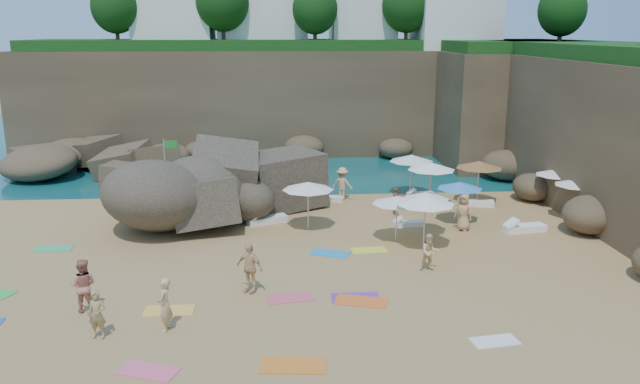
{
  "coord_description": "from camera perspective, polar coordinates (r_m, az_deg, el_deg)",
  "views": [
    {
      "loc": [
        0.01,
        -25.79,
        9.51
      ],
      "look_at": [
        2.0,
        3.0,
        2.0
      ],
      "focal_mm": 35.0,
      "sensor_mm": 36.0,
      "label": 1
    }
  ],
  "objects": [
    {
      "name": "rock_outcrop",
      "position": [
        33.43,
        -8.19,
        -2.09
      ],
      "size": [
        8.95,
        6.82,
        3.51
      ],
      "primitive_type": null,
      "rotation": [
        0.0,
        0.0,
        -0.03
      ],
      "color": "brown",
      "rests_on": "ground"
    },
    {
      "name": "seawater",
      "position": [
        56.59,
        -3.92,
        4.89
      ],
      "size": [
        120.0,
        120.0,
        0.0
      ],
      "primitive_type": "plane",
      "color": "#0C4751",
      "rests_on": "ground"
    },
    {
      "name": "towel_8",
      "position": [
        27.49,
        0.93,
        -5.62
      ],
      "size": [
        1.92,
        1.49,
        0.03
      ],
      "primitive_type": "cube",
      "rotation": [
        0.0,
        0.0,
        -0.42
      ],
      "color": "#258BC8",
      "rests_on": "ground"
    },
    {
      "name": "towel_1",
      "position": [
        19.28,
        -15.4,
        -15.5
      ],
      "size": [
        1.88,
        1.38,
        0.03
      ],
      "primitive_type": "cube",
      "rotation": [
        0.0,
        0.0,
        -0.36
      ],
      "color": "#E95A7B",
      "rests_on": "ground"
    },
    {
      "name": "parasol_9",
      "position": [
        27.81,
        9.61,
        -0.71
      ],
      "size": [
        2.62,
        2.62,
        2.47
      ],
      "color": "silver",
      "rests_on": "ground"
    },
    {
      "name": "lounger_4",
      "position": [
        35.89,
        14.06,
        -0.97
      ],
      "size": [
        2.07,
        1.13,
        0.31
      ],
      "primitive_type": "cube",
      "rotation": [
        0.0,
        0.0,
        -0.25
      ],
      "color": "white",
      "rests_on": "ground"
    },
    {
      "name": "person_lie_1",
      "position": [
        23.72,
        -6.42,
        -8.54
      ],
      "size": [
        1.94,
        2.17,
        0.46
      ],
      "primitive_type": "imported",
      "rotation": [
        0.0,
        0.0,
        -0.57
      ],
      "color": "#E3B981",
      "rests_on": "ground"
    },
    {
      "name": "parasol_2",
      "position": [
        36.85,
        8.36,
        3.08
      ],
      "size": [
        2.6,
        2.6,
        2.46
      ],
      "color": "silver",
      "rests_on": "ground"
    },
    {
      "name": "parasol_7",
      "position": [
        29.79,
        9.65,
        -0.35
      ],
      "size": [
        2.23,
        2.23,
        2.11
      ],
      "color": "silver",
      "rests_on": "ground"
    },
    {
      "name": "clifftop_trees",
      "position": [
        45.59,
        2.14,
        16.78
      ],
      "size": [
        35.6,
        23.82,
        4.4
      ],
      "color": "#11380F",
      "rests_on": "ground"
    },
    {
      "name": "lounger_3",
      "position": [
        31.54,
        8.1,
        -2.88
      ],
      "size": [
        1.58,
        0.61,
        0.24
      ],
      "primitive_type": "cube",
      "rotation": [
        0.0,
        0.0,
        0.06
      ],
      "color": "white",
      "rests_on": "ground"
    },
    {
      "name": "parasol_6",
      "position": [
        35.8,
        14.36,
        2.45
      ],
      "size": [
        2.61,
        2.61,
        2.46
      ],
      "color": "silver",
      "rests_on": "ground"
    },
    {
      "name": "towel_11",
      "position": [
        30.48,
        -23.13,
        -4.79
      ],
      "size": [
        1.61,
        0.83,
        0.03
      ],
      "primitive_type": "cube",
      "rotation": [
        0.0,
        0.0,
        0.02
      ],
      "color": "#34B86C",
      "rests_on": "ground"
    },
    {
      "name": "towel_4",
      "position": [
        22.78,
        -13.63,
        -10.49
      ],
      "size": [
        1.72,
        0.86,
        0.03
      ],
      "primitive_type": "cube",
      "rotation": [
        0.0,
        0.0,
        -0.0
      ],
      "color": "#FBB742",
      "rests_on": "ground"
    },
    {
      "name": "person_stand_6",
      "position": [
        21.1,
        -14.0,
        -9.94
      ],
      "size": [
        0.54,
        0.73,
        1.81
      ],
      "primitive_type": "imported",
      "rotation": [
        0.0,
        0.0,
        4.54
      ],
      "color": "tan",
      "rests_on": "ground"
    },
    {
      "name": "towel_9",
      "position": [
        23.14,
        -2.71,
        -9.65
      ],
      "size": [
        1.77,
        1.09,
        0.03
      ],
      "primitive_type": "cube",
      "rotation": [
        0.0,
        0.0,
        0.17
      ],
      "color": "#DA5565",
      "rests_on": "ground"
    },
    {
      "name": "person_stand_2",
      "position": [
        35.76,
        2.06,
        0.75
      ],
      "size": [
        1.34,
        1.03,
        1.92
      ],
      "primitive_type": "imported",
      "rotation": [
        0.0,
        0.0,
        2.66
      ],
      "color": "#D9AD7B",
      "rests_on": "ground"
    },
    {
      "name": "person_stand_5",
      "position": [
        38.95,
        -13.56,
        1.35
      ],
      "size": [
        1.64,
        1.12,
        1.73
      ],
      "primitive_type": "imported",
      "rotation": [
        0.0,
        0.0,
        0.46
      ],
      "color": "tan",
      "rests_on": "ground"
    },
    {
      "name": "clifftop_buildings",
      "position": [
        51.69,
        -0.7,
        16.51
      ],
      "size": [
        28.48,
        9.48,
        7.0
      ],
      "color": "white",
      "rests_on": "cliff_back"
    },
    {
      "name": "cliff_right",
      "position": [
        39.15,
        25.22,
        5.11
      ],
      "size": [
        8.0,
        30.0,
        8.0
      ],
      "primitive_type": "cube",
      "color": "brown",
      "rests_on": "ground"
    },
    {
      "name": "person_stand_4",
      "position": [
        31.14,
        12.99,
        -1.83
      ],
      "size": [
        1.0,
        0.94,
        1.82
      ],
      "primitive_type": "imported",
      "rotation": [
        0.0,
        0.0,
        -0.68
      ],
      "color": "tan",
      "rests_on": "ground"
    },
    {
      "name": "parasol_11",
      "position": [
        28.67,
        7.04,
        -0.73
      ],
      "size": [
        2.29,
        2.29,
        2.17
      ],
      "color": "silver",
      "rests_on": "ground"
    },
    {
      "name": "cliff_corner",
      "position": [
        49.15,
        16.45,
        7.56
      ],
      "size": [
        10.0,
        12.0,
        8.0
      ],
      "primitive_type": "cube",
      "color": "brown",
      "rests_on": "ground"
    },
    {
      "name": "parasol_1",
      "position": [
        34.7,
        10.15,
        2.33
      ],
      "size": [
        2.62,
        2.62,
        2.48
      ],
      "color": "silver",
      "rests_on": "ground"
    },
    {
      "name": "person_stand_1",
      "position": [
        23.27,
        -20.84,
        -7.99
      ],
      "size": [
        0.96,
        0.76,
        1.91
      ],
      "primitive_type": "imported",
      "rotation": [
        0.0,
        0.0,
        3.1
      ],
      "color": "#BE755F",
      "rests_on": "ground"
    },
    {
      "name": "ground",
      "position": [
        27.48,
        -3.75,
        -5.69
      ],
      "size": [
        120.0,
        120.0,
        0.0
      ],
      "primitive_type": "plane",
      "color": "tan",
      "rests_on": "ground"
    },
    {
      "name": "person_lie_4",
      "position": [
        21.5,
        -19.56,
        -12.02
      ],
      "size": [
        0.73,
        1.61,
        0.37
      ],
      "primitive_type": "imported",
      "rotation": [
        0.0,
        0.0,
        -0.11
      ],
      "color": "#A28351",
      "rests_on": "ground"
    },
    {
      "name": "parasol_0",
      "position": [
        36.99,
        -2.8,
        2.57
      ],
      "size": [
        2.09,
        2.09,
        1.98
      ],
      "color": "silver",
      "rests_on": "ground"
    },
    {
      "name": "person_stand_3",
      "position": [
        33.16,
        6.93,
        -0.86
      ],
      "size": [
        0.4,
        0.88,
        1.48
      ],
      "primitive_type": "imported",
      "rotation": [
        0.0,
        0.0,
        1.52
      ],
      "color": "#9B5F4D",
      "rests_on": "ground"
    },
    {
      "name": "towel_10",
      "position": [
        22.89,
        3.77,
        -9.95
      ],
      "size": [
        2.02,
        1.38,
        0.03
      ],
      "primitive_type": "cube",
      "rotation": [
        0.0,
        0.0,
        -0.27
      ],
      "color": "orange",
      "rests_on": "ground"
    },
    {
      "name": "towel_2",
      "position": [
        18.92,
        -2.48,
        -15.54
      ],
      "size": [
        2.01,
        1.15,
        0.03
      ],
      "primitive_type": "cube",
      "rotation": [
        0.0,
        0.0,
        -0.1
      ],
      "color": "orange",
      "rests_on": "ground"
    },
    {
      "name": "parasol_3",
      "position": [
        34.52,
        22.46,
        0.84
      ],
      "size": [
        2.26,
        2.26,
        2.14
      ],
      "color": "silver",
      "rests_on": "ground"
    },
    {
      "name": "rock_promontory",
      "position": [
        44.25,
        -18.27,
        1.43
      ],
      "size": [
        12.0,
        7.0,
        2.0
      ],
      "primitive_type": null,
      "color": "brown",
      "rests_on": "ground"
    },
    {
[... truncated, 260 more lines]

